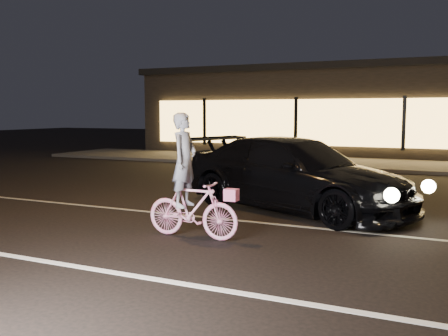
% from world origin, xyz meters
% --- Properties ---
extents(ground, '(90.00, 90.00, 0.00)m').
position_xyz_m(ground, '(0.00, 0.00, 0.00)').
color(ground, black).
rests_on(ground, ground).
extents(lane_stripe_near, '(60.00, 0.12, 0.01)m').
position_xyz_m(lane_stripe_near, '(0.00, -1.50, 0.00)').
color(lane_stripe_near, silver).
rests_on(lane_stripe_near, ground).
extents(lane_stripe_far, '(60.00, 0.10, 0.01)m').
position_xyz_m(lane_stripe_far, '(0.00, 2.00, 0.00)').
color(lane_stripe_far, gray).
rests_on(lane_stripe_far, ground).
extents(sidewalk, '(30.00, 4.00, 0.12)m').
position_xyz_m(sidewalk, '(0.00, 13.00, 0.06)').
color(sidewalk, '#383533').
rests_on(sidewalk, ground).
extents(storefront, '(25.40, 8.42, 4.20)m').
position_xyz_m(storefront, '(0.00, 18.97, 2.15)').
color(storefront, black).
rests_on(storefront, ground).
extents(cyclist, '(1.62, 0.56, 2.04)m').
position_xyz_m(cyclist, '(-2.03, 0.50, 0.72)').
color(cyclist, '#FF3B90').
rests_on(cyclist, ground).
extents(sedan, '(5.63, 3.87, 1.51)m').
position_xyz_m(sedan, '(-1.14, 3.46, 0.76)').
color(sedan, black).
rests_on(sedan, ground).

